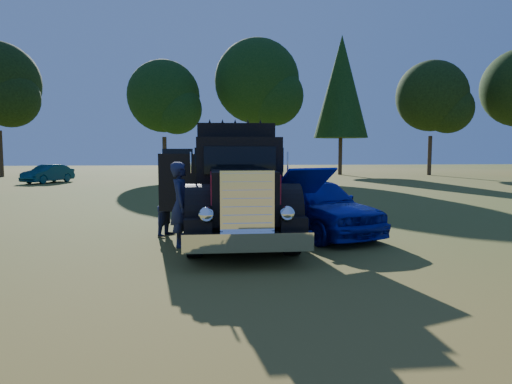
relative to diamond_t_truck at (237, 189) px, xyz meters
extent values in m
plane|color=#2F5418|center=(-0.52, -1.59, -1.28)|extent=(120.00, 120.00, 0.00)
cylinder|color=#2D2116|center=(11.48, 29.91, 0.97)|extent=(0.36, 0.36, 4.50)
cone|color=black|center=(11.48, 29.91, 6.85)|extent=(5.00, 5.00, 9.38)
cylinder|color=#2D2116|center=(-4.52, 27.91, 0.43)|extent=(0.36, 0.36, 3.42)
sphere|color=black|center=(-4.52, 27.91, 5.56)|extent=(6.08, 6.08, 6.08)
sphere|color=black|center=(-3.38, 27.15, 4.42)|extent=(4.18, 4.18, 4.18)
cylinder|color=#2D2116|center=(-18.52, 29.41, 0.70)|extent=(0.36, 0.36, 3.96)
sphere|color=black|center=(-17.20, 28.53, 5.32)|extent=(4.84, 4.84, 4.84)
cylinder|color=#2D2116|center=(19.48, 28.41, 0.52)|extent=(0.36, 0.36, 3.60)
sphere|color=black|center=(19.48, 28.41, 5.92)|extent=(6.40, 6.40, 6.40)
sphere|color=black|center=(20.68, 27.61, 4.72)|extent=(4.40, 4.40, 4.40)
cylinder|color=#2D2116|center=(3.48, 28.41, 0.79)|extent=(0.36, 0.36, 4.14)
sphere|color=black|center=(3.48, 28.41, 7.00)|extent=(7.36, 7.36, 7.36)
sphere|color=black|center=(4.86, 27.49, 5.62)|extent=(5.06, 5.06, 5.06)
cylinder|color=black|center=(-1.04, -2.08, -0.73)|extent=(0.32, 1.10, 1.10)
cylinder|color=black|center=(1.06, -2.08, -0.73)|extent=(0.32, 1.10, 1.10)
cylinder|color=black|center=(-1.04, 2.72, -0.73)|extent=(0.32, 1.10, 1.10)
cylinder|color=black|center=(1.06, 2.72, -0.73)|extent=(0.32, 1.10, 1.10)
cylinder|color=black|center=(-0.71, 2.72, -0.73)|extent=(0.32, 1.10, 1.10)
cylinder|color=black|center=(0.73, 2.72, -0.73)|extent=(0.32, 1.10, 1.10)
cube|color=black|center=(0.01, 0.52, -0.66)|extent=(1.60, 6.40, 0.28)
cube|color=white|center=(0.01, -3.33, -0.73)|extent=(2.50, 0.22, 0.36)
cube|color=white|center=(0.01, -3.03, -0.03)|extent=(1.05, 0.30, 1.30)
cube|color=black|center=(0.01, -1.98, 0.02)|extent=(1.35, 1.80, 1.10)
cube|color=maroon|center=(-0.68, -1.98, 0.22)|extent=(0.02, 1.80, 0.60)
cube|color=maroon|center=(0.70, -1.98, 0.22)|extent=(0.02, 1.80, 0.60)
cylinder|color=black|center=(-0.94, -2.08, -0.33)|extent=(0.55, 1.24, 1.24)
cylinder|color=black|center=(0.96, -2.08, -0.33)|extent=(0.55, 1.24, 1.24)
sphere|color=white|center=(-0.77, -3.10, -0.23)|extent=(0.32, 0.32, 0.32)
sphere|color=white|center=(0.79, -3.10, -0.23)|extent=(0.32, 0.32, 0.32)
cube|color=black|center=(0.01, -0.43, 0.27)|extent=(2.05, 1.30, 2.10)
cube|color=black|center=(0.01, -1.10, 0.77)|extent=(1.70, 0.05, 0.65)
cube|color=black|center=(0.01, 0.87, 0.47)|extent=(2.05, 1.30, 2.50)
cube|color=black|center=(0.01, 2.52, -0.33)|extent=(2.00, 2.00, 0.35)
cube|color=black|center=(-1.52, -0.01, 0.17)|extent=(1.03, 0.51, 1.50)
cube|color=maroon|center=(-1.54, 0.04, 0.02)|extent=(0.78, 0.37, 0.75)
imported|color=#083CBD|center=(2.10, 0.34, -0.50)|extent=(3.38, 4.96, 1.57)
cube|color=#083CBD|center=(1.49, -1.24, 0.27)|extent=(1.55, 1.34, 0.67)
imported|color=#1E2047|center=(-1.39, -0.96, -0.27)|extent=(0.50, 0.75, 2.01)
imported|color=#1F2749|center=(-1.79, 0.45, -0.48)|extent=(0.90, 0.97, 1.60)
imported|color=#0A3E3E|center=(-12.03, 21.56, -0.64)|extent=(2.85, 4.08, 1.27)
camera|label=1|loc=(-0.71, -11.81, 1.01)|focal=32.00mm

